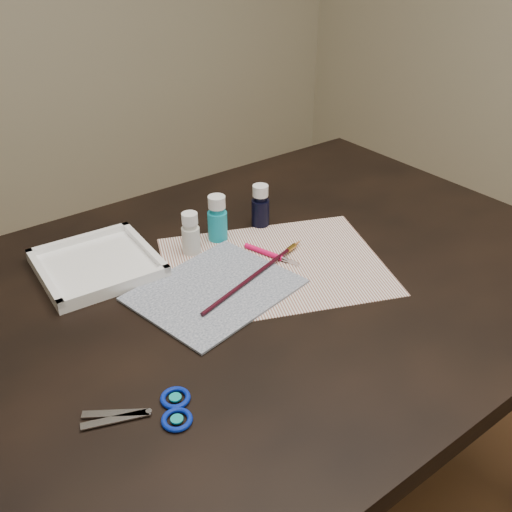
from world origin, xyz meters
TOP-DOWN VIEW (x-y plane):
  - table at (0.00, 0.00)m, footprint 1.30×0.90m
  - paper at (0.05, 0.02)m, footprint 0.50×0.45m
  - canvas at (-0.08, 0.01)m, footprint 0.30×0.26m
  - paint_bottle_white at (-0.04, 0.15)m, footprint 0.04×0.04m
  - paint_bottle_cyan at (0.03, 0.16)m, footprint 0.04×0.04m
  - paint_bottle_navy at (0.13, 0.16)m, footprint 0.05×0.05m
  - paintbrush at (0.00, 0.00)m, footprint 0.30×0.10m
  - craft_knife at (0.07, 0.04)m, footprint 0.05×0.13m
  - scissors at (-0.33, -0.17)m, footprint 0.18×0.13m
  - palette_tray at (-0.22, 0.21)m, footprint 0.22×0.22m

SIDE VIEW (x-z plane):
  - table at x=0.00m, z-range 0.00..0.75m
  - paper at x=0.05m, z-range 0.75..0.75m
  - canvas at x=-0.08m, z-range 0.75..0.76m
  - scissors at x=-0.33m, z-range 0.75..0.76m
  - craft_knife at x=0.07m, z-range 0.75..0.76m
  - paintbrush at x=0.00m, z-range 0.76..0.77m
  - palette_tray at x=-0.22m, z-range 0.75..0.77m
  - paint_bottle_white at x=-0.04m, z-range 0.75..0.84m
  - paint_bottle_navy at x=0.13m, z-range 0.75..0.84m
  - paint_bottle_cyan at x=0.03m, z-range 0.75..0.85m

